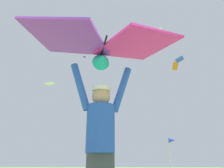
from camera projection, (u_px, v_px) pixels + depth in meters
The scene contains 11 objects.
kite_flyer_person at pixel (100, 143), 2.47m from camera, with size 0.80×0.42×1.92m.
held_stunt_kite at pixel (103, 45), 2.82m from camera, with size 2.11×1.35×0.44m.
distant_kite_white_high_left at pixel (66, 44), 32.71m from camera, with size 0.72×0.72×0.13m.
distant_kite_orange_low_left at pixel (175, 66), 27.83m from camera, with size 1.00×1.04×1.30m.
distant_kite_white_mid_right at pixel (116, 51), 19.41m from camera, with size 0.81×0.83×0.31m.
distant_kite_blue_far_center at pixel (84, 102), 38.56m from camera, with size 0.72×0.80×0.92m.
distant_kite_white_high_right at pixel (50, 83), 13.75m from camera, with size 0.79×0.78×0.19m.
distant_kite_blue_low_right at pixel (179, 59), 23.70m from camera, with size 1.10×1.13×0.49m.
distant_kite_purple_mid_left at pixel (84, 57), 42.87m from camera, with size 0.67×0.66×0.22m.
distant_kite_white_overhead_distant at pixel (160, 29), 29.20m from camera, with size 0.54×0.54×0.12m.
marker_flag at pixel (172, 143), 8.94m from camera, with size 0.30×0.24×1.78m.
Camera 1 is at (0.53, -2.65, 0.70)m, focal length 34.01 mm.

